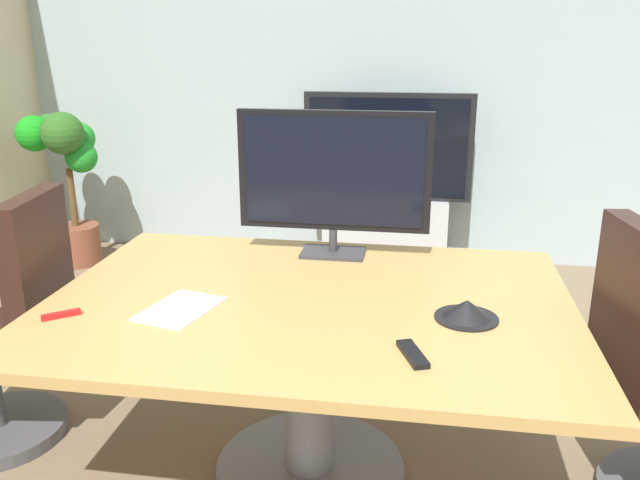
{
  "coord_description": "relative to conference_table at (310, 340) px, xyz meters",
  "views": [
    {
      "loc": [
        0.29,
        -1.98,
        1.68
      ],
      "look_at": [
        -0.1,
        0.48,
        0.9
      ],
      "focal_mm": 36.46,
      "sensor_mm": 36.0,
      "label": 1
    }
  ],
  "objects": [
    {
      "name": "office_chair_left",
      "position": [
        -1.29,
        0.02,
        -0.12
      ],
      "size": [
        0.62,
        0.6,
        1.09
      ],
      "rotation": [
        0.0,
        0.0,
        -1.44
      ],
      "color": "#4C4C51",
      "rests_on": "ground"
    },
    {
      "name": "conference_phone",
      "position": [
        0.57,
        -0.1,
        0.2
      ],
      "size": [
        0.22,
        0.22,
        0.07
      ],
      "color": "black",
      "rests_on": "conference_table"
    },
    {
      "name": "wall_display_unit",
      "position": [
        0.14,
        2.44,
        -0.14
      ],
      "size": [
        1.2,
        0.36,
        1.31
      ],
      "color": "#B7BABC",
      "rests_on": "ground"
    },
    {
      "name": "tv_monitor",
      "position": [
        0.02,
        0.53,
        0.53
      ],
      "size": [
        0.84,
        0.18,
        0.64
      ],
      "color": "#333338",
      "rests_on": "conference_table"
    },
    {
      "name": "wall_back_glass_partition",
      "position": [
        0.1,
        2.8,
        0.91
      ],
      "size": [
        5.74,
        0.1,
        2.99
      ],
      "primitive_type": "cube",
      "color": "#9EB2B7",
      "rests_on": "ground"
    },
    {
      "name": "remote_control",
      "position": [
        0.39,
        -0.41,
        0.18
      ],
      "size": [
        0.11,
        0.18,
        0.02
      ],
      "primitive_type": "cube",
      "rotation": [
        0.0,
        0.0,
        0.37
      ],
      "color": "black",
      "rests_on": "conference_table"
    },
    {
      "name": "whiteboard_marker",
      "position": [
        -0.82,
        -0.31,
        0.18
      ],
      "size": [
        0.11,
        0.1,
        0.02
      ],
      "primitive_type": "cube",
      "rotation": [
        0.0,
        0.0,
        0.67
      ],
      "color": "red",
      "rests_on": "conference_table"
    },
    {
      "name": "conference_table",
      "position": [
        0.0,
        0.0,
        0.0
      ],
      "size": [
        1.93,
        1.4,
        0.75
      ],
      "color": "#B2894C",
      "rests_on": "ground"
    },
    {
      "name": "potted_plant",
      "position": [
        -2.22,
        2.18,
        0.15
      ],
      "size": [
        0.54,
        0.49,
        1.17
      ],
      "color": "brown",
      "rests_on": "ground"
    },
    {
      "name": "paper_notepad",
      "position": [
        -0.44,
        -0.18,
        0.17
      ],
      "size": [
        0.28,
        0.34,
        0.01
      ],
      "primitive_type": "cube",
      "rotation": [
        0.0,
        0.0,
        -0.25
      ],
      "color": "white",
      "rests_on": "conference_table"
    }
  ]
}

